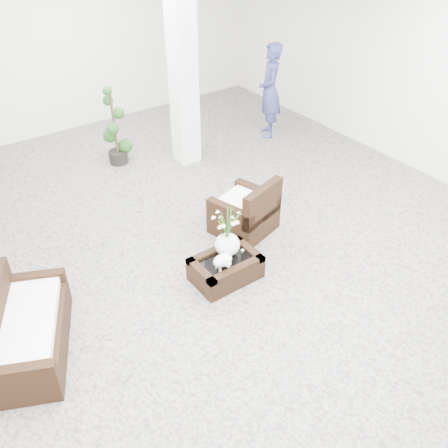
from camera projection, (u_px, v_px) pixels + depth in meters
ground at (220, 255)px, 7.17m from camera, size 11.00×11.00×0.00m
column at (183, 70)px, 8.58m from camera, size 0.40×0.40×3.50m
coffee_table at (226, 269)px, 6.69m from camera, size 0.90×0.60×0.31m
sheep_figurine at (223, 261)px, 6.41m from camera, size 0.28×0.23×0.21m
planter_narcissus at (227, 230)px, 6.48m from camera, size 0.44×0.44×0.80m
tealight at (243, 250)px, 6.74m from camera, size 0.04×0.04×0.03m
armchair at (244, 206)px, 7.44m from camera, size 1.02×1.00×0.89m
loveseat at (28, 325)px, 5.51m from camera, size 1.32×1.72×0.83m
topiary at (114, 126)px, 9.05m from camera, size 0.40×0.40×1.50m
shopper at (270, 91)px, 9.96m from camera, size 0.76×0.83×1.91m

